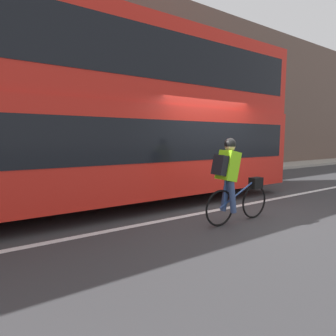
% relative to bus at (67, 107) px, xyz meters
% --- Properties ---
extents(ground_plane, '(80.00, 80.00, 0.00)m').
position_rel_bus_xyz_m(ground_plane, '(2.90, -1.75, -2.27)').
color(ground_plane, '#38383A').
extents(road_center_line, '(50.00, 0.14, 0.01)m').
position_rel_bus_xyz_m(road_center_line, '(2.90, -1.60, -2.27)').
color(road_center_line, silver).
rests_on(road_center_line, ground_plane).
extents(sidewalk_curb, '(60.00, 1.73, 0.14)m').
position_rel_bus_xyz_m(sidewalk_curb, '(2.90, 3.23, -2.20)').
color(sidewalk_curb, '#A8A399').
rests_on(sidewalk_curb, ground_plane).
extents(building_facade, '(60.00, 0.30, 7.76)m').
position_rel_bus_xyz_m(building_facade, '(2.90, 4.24, 1.61)').
color(building_facade, brown).
rests_on(building_facade, ground_plane).
extents(bus, '(11.44, 2.50, 4.09)m').
position_rel_bus_xyz_m(bus, '(0.00, 0.00, 0.00)').
color(bus, black).
rests_on(bus, ground_plane).
extents(cyclist_on_bike, '(1.61, 0.32, 1.61)m').
position_rel_bus_xyz_m(cyclist_on_bike, '(2.40, -2.44, -1.40)').
color(cyclist_on_bike, black).
rests_on(cyclist_on_bike, ground_plane).
extents(trash_bin, '(0.60, 0.60, 1.03)m').
position_rel_bus_xyz_m(trash_bin, '(2.84, 3.14, -1.61)').
color(trash_bin, '#194C23').
rests_on(trash_bin, sidewalk_curb).
extents(street_sign_post, '(0.36, 0.09, 2.73)m').
position_rel_bus_xyz_m(street_sign_post, '(3.54, 3.13, -0.61)').
color(street_sign_post, '#59595B').
rests_on(street_sign_post, sidewalk_curb).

